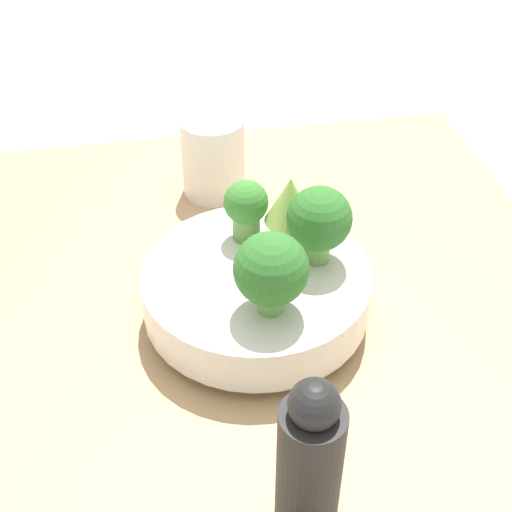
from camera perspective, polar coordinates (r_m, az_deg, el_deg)
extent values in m
plane|color=silver|center=(0.76, -1.92, -7.56)|extent=(6.00, 6.00, 0.00)
cube|color=tan|center=(0.75, -1.95, -6.75)|extent=(0.81, 0.78, 0.03)
cylinder|color=silver|center=(0.74, 0.00, -4.45)|extent=(0.10, 0.10, 0.01)
cylinder|color=silver|center=(0.72, 0.00, -2.68)|extent=(0.23, 0.23, 0.05)
cylinder|color=#609347|center=(0.74, -0.78, 2.42)|extent=(0.03, 0.03, 0.03)
sphere|color=#387A2D|center=(0.72, -0.80, 4.33)|extent=(0.05, 0.05, 0.05)
cylinder|color=#6BA34C|center=(0.66, 1.17, -3.47)|extent=(0.02, 0.02, 0.02)
sphere|color=#2D6B28|center=(0.63, 1.22, -1.05)|extent=(0.07, 0.07, 0.07)
cylinder|color=#7AB256|center=(0.74, 2.66, 1.98)|extent=(0.02, 0.02, 0.03)
cone|color=#93B751|center=(0.71, 2.75, 4.50)|extent=(0.05, 0.05, 0.05)
cylinder|color=#6BA34C|center=(0.72, 4.93, 0.64)|extent=(0.03, 0.03, 0.03)
sphere|color=#2D6B28|center=(0.69, 5.09, 3.00)|extent=(0.06, 0.06, 0.06)
cylinder|color=silver|center=(0.90, -3.44, 7.99)|extent=(0.08, 0.08, 0.10)
cylinder|color=black|center=(0.55, 4.26, -16.75)|extent=(0.05, 0.05, 0.13)
sphere|color=black|center=(0.49, 4.69, -11.74)|extent=(0.04, 0.04, 0.04)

